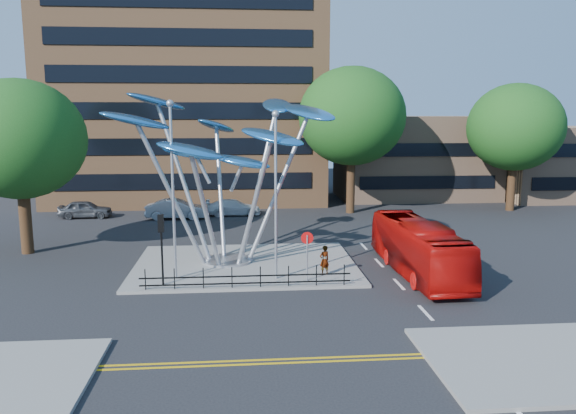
{
  "coord_description": "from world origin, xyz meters",
  "views": [
    {
      "loc": [
        -1.21,
        -24.0,
        8.33
      ],
      "look_at": [
        1.18,
        4.0,
        3.6
      ],
      "focal_mm": 35.0,
      "sensor_mm": 36.0,
      "label": 1
    }
  ],
  "objects": [
    {
      "name": "double_yellow_far",
      "position": [
        0.0,
        -6.3,
        0.01
      ],
      "size": [
        40.0,
        0.12,
        0.01
      ],
      "primitive_type": "cube",
      "color": "gold",
      "rests_on": "ground"
    },
    {
      "name": "street_lamp_left",
      "position": [
        -4.5,
        3.5,
        5.36
      ],
      "size": [
        0.36,
        0.36,
        8.8
      ],
      "color": "#9EA0A5",
      "rests_on": "traffic_island"
    },
    {
      "name": "low_building_near",
      "position": [
        16.0,
        30.0,
        4.0
      ],
      "size": [
        15.0,
        8.0,
        8.0
      ],
      "primitive_type": "cube",
      "color": "#A67E62",
      "rests_on": "ground"
    },
    {
      "name": "pedestrian_railing_front",
      "position": [
        -1.0,
        1.7,
        0.55
      ],
      "size": [
        10.0,
        0.06,
        1.0
      ],
      "color": "black",
      "rests_on": "traffic_island"
    },
    {
      "name": "brick_tower",
      "position": [
        -6.0,
        32.0,
        15.0
      ],
      "size": [
        25.0,
        15.0,
        30.0
      ],
      "primitive_type": "cube",
      "color": "#90623F",
      "rests_on": "ground"
    },
    {
      "name": "tree_left",
      "position": [
        -14.0,
        10.0,
        6.79
      ],
      "size": [
        7.6,
        7.6,
        10.32
      ],
      "color": "black",
      "rests_on": "ground"
    },
    {
      "name": "no_entry_sign_island",
      "position": [
        2.0,
        2.52,
        1.82
      ],
      "size": [
        0.6,
        0.1,
        2.45
      ],
      "color": "#9EA0A5",
      "rests_on": "traffic_island"
    },
    {
      "name": "parked_car_mid",
      "position": [
        -6.31,
        20.42,
        0.78
      ],
      "size": [
        4.81,
        1.79,
        1.57
      ],
      "primitive_type": "imported",
      "rotation": [
        0.0,
        0.0,
        1.54
      ],
      "color": "#A0A3A7",
      "rests_on": "ground"
    },
    {
      "name": "street_lamp_right",
      "position": [
        0.5,
        3.0,
        5.09
      ],
      "size": [
        0.36,
        0.36,
        8.3
      ],
      "color": "#9EA0A5",
      "rests_on": "traffic_island"
    },
    {
      "name": "ground",
      "position": [
        0.0,
        0.0,
        0.0
      ],
      "size": [
        120.0,
        120.0,
        0.0
      ],
      "primitive_type": "plane",
      "color": "black",
      "rests_on": "ground"
    },
    {
      "name": "parked_car_right",
      "position": [
        -1.81,
        21.67,
        0.65
      ],
      "size": [
        4.52,
        1.92,
        1.3
      ],
      "primitive_type": "imported",
      "rotation": [
        0.0,
        0.0,
        1.59
      ],
      "color": "silver",
      "rests_on": "ground"
    },
    {
      "name": "traffic_island",
      "position": [
        -1.0,
        6.0,
        0.07
      ],
      "size": [
        12.0,
        9.0,
        0.15
      ],
      "primitive_type": "cube",
      "color": "slate",
      "rests_on": "ground"
    },
    {
      "name": "pedestrian",
      "position": [
        3.0,
        3.45,
        0.92
      ],
      "size": [
        0.66,
        0.57,
        1.53
      ],
      "primitive_type": "imported",
      "rotation": [
        0.0,
        0.0,
        3.58
      ],
      "color": "gray",
      "rests_on": "traffic_island"
    },
    {
      "name": "leaf_sculpture",
      "position": [
        -2.07,
        6.68,
        6.87
      ],
      "size": [
        12.72,
        9.54,
        9.51
      ],
      "color": "#9EA0A5",
      "rests_on": "traffic_island"
    },
    {
      "name": "tree_far",
      "position": [
        22.0,
        22.0,
        7.11
      ],
      "size": [
        8.0,
        8.0,
        10.81
      ],
      "color": "black",
      "rests_on": "ground"
    },
    {
      "name": "low_building_far",
      "position": [
        30.0,
        28.0,
        3.5
      ],
      "size": [
        12.0,
        8.0,
        7.0
      ],
      "primitive_type": "cube",
      "color": "#A67E62",
      "rests_on": "ground"
    },
    {
      "name": "double_yellow_near",
      "position": [
        0.0,
        -6.0,
        0.01
      ],
      "size": [
        40.0,
        0.12,
        0.01
      ],
      "primitive_type": "cube",
      "color": "gold",
      "rests_on": "ground"
    },
    {
      "name": "traffic_light_island",
      "position": [
        -5.0,
        2.5,
        2.61
      ],
      "size": [
        0.28,
        0.18,
        3.42
      ],
      "color": "black",
      "rests_on": "traffic_island"
    },
    {
      "name": "red_bus",
      "position": [
        7.97,
        3.73,
        1.38
      ],
      "size": [
        2.59,
        10.0,
        2.77
      ],
      "primitive_type": "imported",
      "rotation": [
        0.0,
        0.0,
        0.03
      ],
      "color": "#AC0A07",
      "rests_on": "ground"
    },
    {
      "name": "tree_right",
      "position": [
        8.0,
        22.0,
        8.04
      ],
      "size": [
        8.8,
        8.8,
        12.11
      ],
      "color": "black",
      "rests_on": "ground"
    },
    {
      "name": "parked_car_left",
      "position": [
        -13.65,
        21.51,
        0.7
      ],
      "size": [
        4.17,
        1.77,
        1.41
      ],
      "primitive_type": "imported",
      "rotation": [
        0.0,
        0.0,
        1.6
      ],
      "color": "#45474D",
      "rests_on": "ground"
    }
  ]
}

